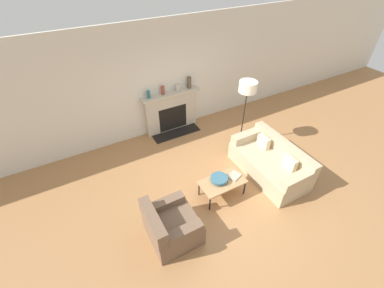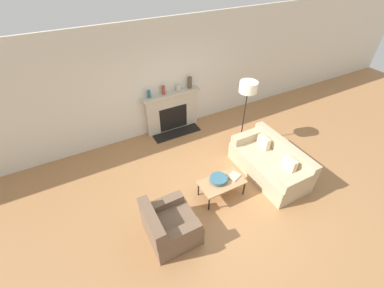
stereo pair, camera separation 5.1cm
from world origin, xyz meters
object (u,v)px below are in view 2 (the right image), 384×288
object	(u,v)px
armchair_near	(169,226)
bowl	(219,179)
mantel_vase_center_left	(163,90)
couch	(270,163)
book	(234,176)
coffee_table	(222,183)
mantel_vase_left	(149,94)
floor_lamp	(247,93)
fireplace	(172,112)
mantel_vase_center_right	(178,88)
mantel_vase_right	(190,83)

from	to	relation	value
armchair_near	bowl	distance (m)	1.37
mantel_vase_center_left	couch	bearing A→B (deg)	-62.33
mantel_vase_center_left	book	bearing A→B (deg)	-82.08
coffee_table	mantel_vase_left	distance (m)	2.86
coffee_table	floor_lamp	world-z (taller)	floor_lamp
fireplace	mantel_vase_left	world-z (taller)	mantel_vase_left
mantel_vase_center_right	mantel_vase_right	size ratio (longest dim) A/B	0.55
mantel_vase_right	couch	bearing A→B (deg)	-76.47
fireplace	bowl	bearing A→B (deg)	-93.65
mantel_vase_left	mantel_vase_center_right	bearing A→B (deg)	0.00
couch	mantel_vase_center_right	distance (m)	2.98
fireplace	floor_lamp	size ratio (longest dim) A/B	0.92
book	coffee_table	bearing A→B (deg)	159.68
bowl	mantel_vase_right	distance (m)	2.85
coffee_table	mantel_vase_center_right	bearing A→B (deg)	82.91
couch	mantel_vase_center_left	xyz separation A→B (m)	(-1.40, 2.66, 0.93)
mantel_vase_left	mantel_vase_center_right	world-z (taller)	mantel_vase_left
fireplace	armchair_near	world-z (taller)	fireplace
fireplace	floor_lamp	bearing A→B (deg)	-47.07
bowl	mantel_vase_center_left	distance (m)	2.75
couch	mantel_vase_right	xyz separation A→B (m)	(-0.64, 2.66, 0.97)
mantel_vase_left	armchair_near	bearing A→B (deg)	-106.02
couch	coffee_table	distance (m)	1.32
fireplace	bowl	size ratio (longest dim) A/B	4.47
book	mantel_vase_left	world-z (taller)	mantel_vase_left
book	mantel_vase_center_left	bearing A→B (deg)	76.46
fireplace	mantel_vase_center_right	bearing A→B (deg)	3.83
book	mantel_vase_left	size ratio (longest dim) A/B	1.61
fireplace	mantel_vase_left	size ratio (longest dim) A/B	8.20
book	mantel_vase_center_right	distance (m)	2.80
couch	armchair_near	xyz separation A→B (m)	(-2.66, -0.40, 0.01)
fireplace	coffee_table	bearing A→B (deg)	-92.51
mantel_vase_right	book	bearing A→B (deg)	-98.10
couch	mantel_vase_left	world-z (taller)	mantel_vase_left
floor_lamp	coffee_table	bearing A→B (deg)	-138.73
armchair_near	mantel_vase_center_left	xyz separation A→B (m)	(1.27, 3.07, 0.93)
couch	bowl	size ratio (longest dim) A/B	5.11
couch	mantel_vase_left	xyz separation A→B (m)	(-1.78, 2.66, 0.92)
couch	mantel_vase_center_left	distance (m)	3.15
fireplace	mantel_vase_center_left	size ratio (longest dim) A/B	6.95
floor_lamp	mantel_vase_left	world-z (taller)	floor_lamp
mantel_vase_center_right	mantel_vase_left	bearing A→B (deg)	180.00
mantel_vase_center_right	fireplace	bearing A→B (deg)	-176.17
couch	mantel_vase_center_right	size ratio (longest dim) A/B	10.89
fireplace	coffee_table	world-z (taller)	fireplace
couch	bowl	distance (m)	1.38
armchair_near	book	world-z (taller)	armchair_near
fireplace	mantel_vase_left	xyz separation A→B (m)	(-0.58, 0.01, 0.67)
coffee_table	bowl	world-z (taller)	bowl
mantel_vase_center_right	mantel_vase_right	xyz separation A→B (m)	(0.35, 0.00, 0.07)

